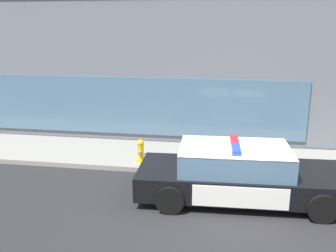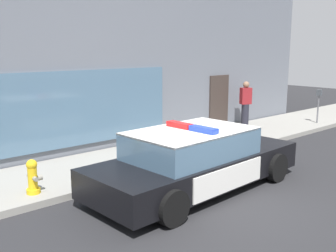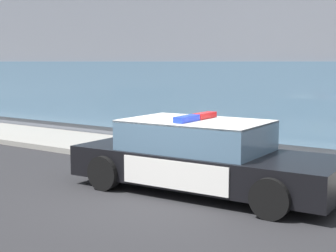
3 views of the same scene
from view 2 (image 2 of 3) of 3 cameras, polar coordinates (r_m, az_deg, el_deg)
name	(u,v)px [view 2 (image 2 of 3)]	position (r m, az deg, el deg)	size (l,w,h in m)	color
ground	(214,202)	(8.27, 6.71, -10.88)	(48.00, 48.00, 0.00)	#262628
sidewalk	(121,163)	(10.64, -6.87, -5.35)	(48.00, 2.65, 0.15)	gray
police_cruiser	(195,160)	(8.70, 4.00, -4.94)	(5.26, 2.32, 1.49)	black
fire_hydrant	(33,177)	(8.59, -19.04, -7.01)	(0.34, 0.39, 0.73)	gold
pedestrian_on_sidewalk	(245,104)	(15.28, 11.18, 3.20)	(0.47, 0.41, 1.71)	#23232D
parking_meter	(319,100)	(16.70, 21.02, 3.57)	(0.12, 0.18, 1.34)	slate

